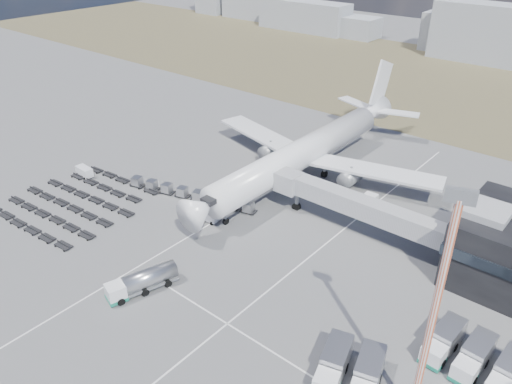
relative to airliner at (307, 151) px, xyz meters
The scene contains 15 objects.
ground 32.81m from the airliner, 90.00° to the right, with size 420.00×420.00×0.00m, color #565659.
grass_strip 77.80m from the airliner, 90.00° to the left, with size 420.00×90.00×0.01m, color #473F2B.
lane_markings 31.41m from the airliner, 71.60° to the right, with size 47.12×110.00×0.01m.
jet_bridge 19.89m from the airliner, 36.93° to the right, with size 30.30×3.80×7.05m.
airliner is the anchor object (origin of this frame).
skyline 118.91m from the airliner, 97.50° to the left, with size 292.89×24.50×24.01m.
fuel_tanker 43.33m from the airliner, 86.27° to the right, with size 5.22×10.11×3.17m.
pushback_tug 24.95m from the airliner, 96.72° to the right, with size 3.54×1.99×1.57m, color white.
utility_van 43.82m from the airliner, 139.11° to the right, with size 3.80×1.72×2.07m, color white.
catering_truck 17.29m from the airliner, 18.31° to the right, with size 2.53×5.68×2.57m.
service_trucks_near 50.25m from the airliner, 49.83° to the right, with size 8.28×9.16×3.10m.
service_trucks_far 50.44m from the airliner, 33.31° to the right, with size 10.05×7.80×2.95m.
uld_row 24.20m from the airliner, 116.54° to the right, with size 25.48×8.49×1.76m.
baggage_dollies 44.00m from the airliner, 125.48° to the right, with size 24.46×23.66×0.70m.
floodlight_mast 55.33m from the airliner, 43.88° to the right, with size 2.54×2.06×26.63m.
Camera 1 is at (48.79, -41.68, 45.11)m, focal length 35.00 mm.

